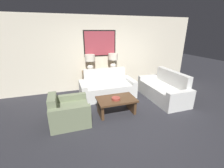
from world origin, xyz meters
TOP-DOWN VIEW (x-y plane):
  - ground_plane at (0.00, 0.00)m, footprint 20.00×20.00m
  - back_wall at (0.00, 2.53)m, footprint 7.60×0.12m
  - console_table at (0.00, 2.26)m, footprint 1.43×0.39m
  - table_lamp_left at (-0.43, 2.26)m, footprint 0.36×0.36m
  - table_lamp_right at (0.43, 2.26)m, footprint 0.36×0.36m
  - couch_by_back_wall at (0.00, 1.60)m, footprint 1.81×0.86m
  - couch_by_side at (1.71, 0.86)m, footprint 0.86×1.81m
  - coffee_table at (-0.08, 0.45)m, footprint 1.02×0.64m
  - decorative_bowl at (-0.12, 0.39)m, footprint 0.23×0.23m
  - armchair_near_back_wall at (-1.33, 0.40)m, footprint 0.90×0.86m

SIDE VIEW (x-z plane):
  - ground_plane at x=0.00m, z-range 0.00..0.00m
  - armchair_near_back_wall at x=-1.33m, z-range -0.10..0.64m
  - couch_by_back_wall at x=0.00m, z-range -0.15..0.76m
  - couch_by_side at x=1.71m, z-range -0.15..0.76m
  - coffee_table at x=-0.08m, z-range 0.09..0.53m
  - console_table at x=0.00m, z-range 0.00..0.76m
  - decorative_bowl at x=-0.12m, z-range 0.43..0.49m
  - table_lamp_left at x=-0.43m, z-range 0.84..1.43m
  - table_lamp_right at x=0.43m, z-range 0.84..1.43m
  - back_wall at x=0.00m, z-range 0.01..2.66m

